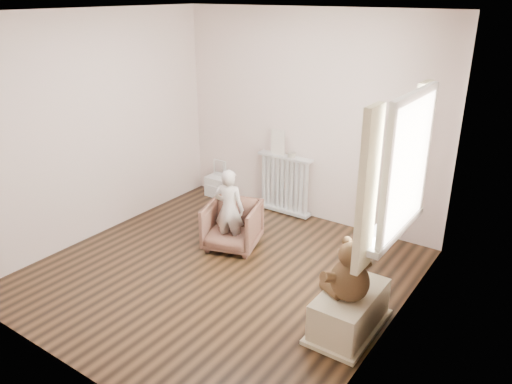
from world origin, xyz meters
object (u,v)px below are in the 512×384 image
Objects in this scene: toy_vanity at (218,178)px; child at (229,209)px; radiator at (284,185)px; plush_cat at (400,206)px; teddy_bear at (351,268)px; toy_bench at (350,309)px; armchair at (232,226)px.

child reaches higher than toy_vanity.
radiator is 2.32m from plush_cat.
child reaches higher than teddy_bear.
plush_cat is (0.14, 0.61, 0.80)m from toy_bench.
toy_vanity is 0.98× the size of teddy_bear.
armchair is 0.63× the size of child.
toy_vanity is at bearing 116.98° from armchair.
armchair is at bearing 160.43° from toy_bench.
child is 1.19× the size of toy_bench.
armchair is at bearing -45.50° from toy_vanity.
child is (1.11, -1.18, 0.22)m from toy_vanity.
armchair is 0.75× the size of toy_bench.
teddy_bear is at bearing -39.61° from armchair.
toy_bench is at bearing 125.76° from teddy_bear.
child is at bearing -46.74° from toy_vanity.
toy_vanity is (-1.09, -0.03, -0.11)m from radiator.
plush_cat is (1.89, -0.01, 0.73)m from armchair.
radiator is at bearing 134.78° from toy_bench.
armchair is 2.44× the size of plush_cat.
radiator is at bearing 170.78° from plush_cat.
radiator is 0.84× the size of child.
toy_vanity is at bearing -178.50° from plush_cat.
toy_bench is at bearing -31.48° from toy_vanity.
toy_vanity is 1.58m from armchair.
teddy_bear is 2.19× the size of plush_cat.
teddy_bear is at bearing 141.80° from child.
plush_cat is at bearing 163.66° from child.
toy_bench is (1.75, -0.62, -0.07)m from armchair.
armchair is at bearing -158.03° from plush_cat.
radiator is at bearing -106.73° from child.
radiator is 1.49× the size of teddy_bear.
radiator is 1.16m from armchair.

